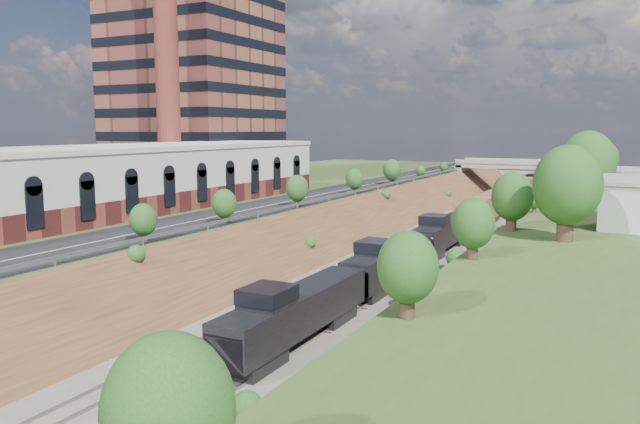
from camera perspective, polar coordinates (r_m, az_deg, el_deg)
platform_left at (r=90.98m, az=-10.35°, el=0.37°), size 44.00×180.00×5.00m
embankment_left at (r=80.15m, az=2.36°, el=-2.29°), size 10.00×180.00×10.00m
embankment_right at (r=74.00m, az=18.10°, el=-3.50°), size 10.00×180.00×10.00m
rail_left_track at (r=77.11m, az=8.06°, el=-2.69°), size 1.58×180.00×0.18m
rail_right_track at (r=75.64m, az=11.80°, el=-2.98°), size 1.58×180.00×0.18m
road at (r=81.38m, az=-0.50°, el=1.46°), size 8.00×180.00×0.10m
guardrail at (r=79.36m, az=2.06°, el=1.66°), size 0.10×171.00×0.70m
commercial_building at (r=70.54m, az=-18.01°, el=2.95°), size 14.30×62.30×7.00m
highrise_tower at (r=108.17m, az=-11.62°, el=17.64°), size 22.00×22.00×53.90m
smokestack at (r=89.72m, az=-13.88°, el=14.59°), size 3.20×3.20×40.00m
overpass at (r=135.94m, az=17.60°, el=3.54°), size 24.50×8.30×7.40m
tree_right_large at (r=52.31m, az=21.68°, el=2.23°), size 5.25×5.25×7.61m
tree_left_crest at (r=46.66m, az=-19.29°, el=-1.16°), size 2.45×2.45×3.55m
freight_train at (r=108.30m, az=16.52°, el=1.29°), size 2.71×153.39×4.55m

